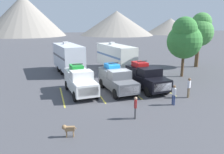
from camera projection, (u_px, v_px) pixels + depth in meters
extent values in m
plane|color=#47474C|center=(116.00, 93.00, 20.62)|extent=(240.00, 240.00, 0.00)
cube|color=white|center=(81.00, 84.00, 20.15)|extent=(2.43, 5.45, 0.99)
cube|color=white|center=(86.00, 84.00, 18.30)|extent=(2.01, 1.65, 0.08)
cube|color=white|center=(81.00, 75.00, 19.50)|extent=(1.96, 1.54, 0.83)
cube|color=slate|center=(83.00, 76.00, 18.99)|extent=(1.74, 0.39, 0.61)
cube|color=white|center=(77.00, 73.00, 21.25)|extent=(2.13, 2.60, 0.55)
cube|color=silver|center=(88.00, 92.00, 17.78)|extent=(1.66, 0.21, 0.69)
cylinder|color=black|center=(96.00, 94.00, 18.96)|extent=(0.36, 0.88, 0.86)
cylinder|color=black|center=(75.00, 97.00, 18.32)|extent=(0.36, 0.88, 0.86)
cylinder|color=black|center=(85.00, 83.00, 22.21)|extent=(0.36, 0.88, 0.86)
cylinder|color=black|center=(67.00, 85.00, 21.57)|extent=(0.36, 0.88, 0.86)
cube|color=green|center=(76.00, 67.00, 21.13)|extent=(1.21, 1.65, 0.45)
cylinder|color=black|center=(82.00, 68.00, 20.81)|extent=(0.22, 0.45, 0.44)
cylinder|color=black|center=(73.00, 69.00, 20.49)|extent=(0.22, 0.45, 0.44)
cylinder|color=black|center=(80.00, 66.00, 21.77)|extent=(0.22, 0.45, 0.44)
cylinder|color=black|center=(71.00, 67.00, 21.46)|extent=(0.22, 0.45, 0.44)
cube|color=black|center=(77.00, 64.00, 20.65)|extent=(0.98, 0.17, 0.08)
cube|color=#595B60|center=(117.00, 83.00, 20.73)|extent=(2.45, 5.41, 0.88)
cube|color=#595B60|center=(126.00, 83.00, 18.90)|extent=(2.02, 1.64, 0.08)
cube|color=#595B60|center=(119.00, 75.00, 20.09)|extent=(1.97, 1.53, 0.84)
cube|color=slate|center=(122.00, 76.00, 19.59)|extent=(1.75, 0.39, 0.62)
cube|color=#595B60|center=(112.00, 72.00, 21.82)|extent=(2.15, 2.58, 0.64)
cube|color=silver|center=(130.00, 90.00, 18.37)|extent=(1.68, 0.21, 0.62)
cylinder|color=black|center=(135.00, 92.00, 19.54)|extent=(0.36, 0.92, 0.90)
cylinder|color=black|center=(116.00, 94.00, 18.90)|extent=(0.36, 0.92, 0.90)
cylinder|color=black|center=(119.00, 82.00, 22.77)|extent=(0.36, 0.92, 0.90)
cylinder|color=black|center=(102.00, 83.00, 22.12)|extent=(0.36, 0.92, 0.90)
cube|color=blue|center=(112.00, 66.00, 21.69)|extent=(1.22, 1.64, 0.45)
cylinder|color=black|center=(118.00, 67.00, 21.37)|extent=(0.22, 0.45, 0.44)
cylinder|color=black|center=(109.00, 68.00, 21.06)|extent=(0.22, 0.45, 0.44)
cylinder|color=black|center=(114.00, 65.00, 22.33)|extent=(0.22, 0.45, 0.44)
cylinder|color=black|center=(106.00, 66.00, 22.02)|extent=(0.22, 0.45, 0.44)
cube|color=black|center=(113.00, 63.00, 21.21)|extent=(0.99, 0.17, 0.08)
cube|color=black|center=(147.00, 80.00, 21.44)|extent=(2.55, 5.59, 0.98)
cube|color=black|center=(158.00, 80.00, 19.54)|extent=(2.11, 1.69, 0.08)
cube|color=black|center=(150.00, 72.00, 20.78)|extent=(2.06, 1.58, 0.81)
cube|color=slate|center=(153.00, 73.00, 20.26)|extent=(1.83, 0.39, 0.60)
cube|color=black|center=(140.00, 69.00, 22.57)|extent=(2.24, 2.67, 0.60)
cube|color=silver|center=(163.00, 87.00, 19.00)|extent=(1.75, 0.22, 0.68)
cylinder|color=black|center=(166.00, 89.00, 20.22)|extent=(0.36, 0.89, 0.87)
cylinder|color=black|center=(148.00, 92.00, 19.55)|extent=(0.36, 0.89, 0.87)
cylinder|color=black|center=(146.00, 80.00, 23.56)|extent=(0.36, 0.89, 0.87)
cylinder|color=black|center=(129.00, 82.00, 22.88)|extent=(0.36, 0.89, 0.87)
cube|color=red|center=(140.00, 64.00, 22.44)|extent=(1.28, 1.70, 0.45)
cylinder|color=black|center=(147.00, 65.00, 22.11)|extent=(0.22, 0.45, 0.44)
cylinder|color=black|center=(138.00, 66.00, 21.78)|extent=(0.22, 0.45, 0.44)
cylinder|color=black|center=(141.00, 63.00, 23.11)|extent=(0.22, 0.45, 0.44)
cylinder|color=black|center=(133.00, 64.00, 22.78)|extent=(0.22, 0.45, 0.44)
cube|color=black|center=(142.00, 61.00, 21.95)|extent=(1.03, 0.17, 0.08)
cube|color=gold|center=(62.00, 97.00, 19.61)|extent=(0.12, 5.50, 0.01)
cube|color=gold|center=(98.00, 93.00, 20.49)|extent=(0.12, 5.50, 0.01)
cube|color=gold|center=(131.00, 90.00, 21.37)|extent=(0.12, 5.50, 0.01)
cube|color=gold|center=(161.00, 88.00, 22.24)|extent=(0.12, 5.50, 0.01)
cube|color=silver|center=(68.00, 57.00, 28.49)|extent=(3.48, 7.33, 3.02)
cube|color=#595960|center=(58.00, 56.00, 27.95)|extent=(1.01, 6.69, 0.24)
cube|color=silver|center=(66.00, 43.00, 29.02)|extent=(0.70, 0.78, 0.30)
cube|color=#333333|center=(78.00, 77.00, 25.28)|extent=(0.29, 1.20, 0.12)
cylinder|color=black|center=(79.00, 70.00, 28.61)|extent=(0.33, 0.78, 0.76)
cylinder|color=black|center=(62.00, 72.00, 27.69)|extent=(0.33, 0.78, 0.76)
cylinder|color=black|center=(76.00, 68.00, 30.10)|extent=(0.33, 0.78, 0.76)
cylinder|color=black|center=(59.00, 69.00, 29.18)|extent=(0.33, 0.78, 0.76)
cube|color=silver|center=(116.00, 56.00, 29.80)|extent=(3.45, 8.02, 2.85)
cube|color=#4C6B99|center=(107.00, 55.00, 29.29)|extent=(1.11, 7.37, 0.24)
cube|color=silver|center=(112.00, 43.00, 30.44)|extent=(0.70, 0.78, 0.30)
cube|color=#333333|center=(132.00, 75.00, 26.24)|extent=(0.29, 1.20, 0.12)
cylinder|color=black|center=(126.00, 68.00, 29.79)|extent=(0.33, 0.78, 0.76)
cylinder|color=black|center=(111.00, 69.00, 28.92)|extent=(0.33, 0.78, 0.76)
cylinder|color=black|center=(120.00, 66.00, 31.43)|extent=(0.33, 0.78, 0.76)
cylinder|color=black|center=(105.00, 67.00, 30.56)|extent=(0.33, 0.78, 0.76)
cylinder|color=#3F3F42|center=(135.00, 114.00, 15.02)|extent=(0.11, 0.11, 0.78)
cylinder|color=#3F3F42|center=(135.00, 113.00, 15.17)|extent=(0.11, 0.11, 0.78)
cube|color=maroon|center=(136.00, 104.00, 14.94)|extent=(0.26, 0.28, 0.55)
sphere|color=tan|center=(136.00, 98.00, 14.84)|extent=(0.21, 0.21, 0.21)
cylinder|color=maroon|center=(135.00, 105.00, 14.82)|extent=(0.09, 0.09, 0.50)
cylinder|color=maroon|center=(136.00, 104.00, 15.06)|extent=(0.09, 0.09, 0.50)
cylinder|color=#726047|center=(189.00, 92.00, 19.35)|extent=(0.13, 0.13, 0.88)
cylinder|color=#726047|center=(188.00, 93.00, 19.22)|extent=(0.13, 0.13, 0.88)
cube|color=silver|center=(189.00, 84.00, 19.10)|extent=(0.32, 0.30, 0.62)
sphere|color=brown|center=(190.00, 79.00, 19.00)|extent=(0.24, 0.24, 0.24)
cylinder|color=silver|center=(190.00, 84.00, 19.21)|extent=(0.10, 0.10, 0.56)
cylinder|color=silver|center=(188.00, 85.00, 19.01)|extent=(0.10, 0.10, 0.56)
cylinder|color=navy|center=(173.00, 100.00, 17.66)|extent=(0.12, 0.12, 0.82)
cylinder|color=navy|center=(174.00, 100.00, 17.53)|extent=(0.12, 0.12, 0.82)
cube|color=silver|center=(174.00, 91.00, 17.42)|extent=(0.25, 0.29, 0.58)
sphere|color=brown|center=(174.00, 87.00, 17.33)|extent=(0.22, 0.22, 0.22)
cylinder|color=silver|center=(173.00, 91.00, 17.53)|extent=(0.10, 0.10, 0.52)
cylinder|color=silver|center=(175.00, 92.00, 17.33)|extent=(0.10, 0.10, 0.52)
cube|color=olive|center=(70.00, 129.00, 12.67)|extent=(0.58, 0.30, 0.25)
sphere|color=olive|center=(64.00, 127.00, 12.62)|extent=(0.28, 0.28, 0.28)
cylinder|color=olive|center=(75.00, 128.00, 12.69)|extent=(0.16, 0.07, 0.20)
cylinder|color=olive|center=(66.00, 134.00, 12.67)|extent=(0.06, 0.06, 0.38)
cylinder|color=olive|center=(67.00, 133.00, 12.80)|extent=(0.06, 0.06, 0.38)
cylinder|color=olive|center=(73.00, 134.00, 12.70)|extent=(0.06, 0.06, 0.38)
cylinder|color=olive|center=(74.00, 133.00, 12.83)|extent=(0.06, 0.06, 0.38)
cylinder|color=brown|center=(183.00, 63.00, 26.46)|extent=(0.32, 0.32, 3.17)
sphere|color=#387F38|center=(184.00, 41.00, 25.84)|extent=(3.99, 3.99, 3.99)
sphere|color=#387F38|center=(185.00, 29.00, 25.10)|extent=(2.80, 2.80, 2.80)
cylinder|color=brown|center=(197.00, 53.00, 32.09)|extent=(0.52, 0.52, 3.93)
sphere|color=#478C42|center=(199.00, 32.00, 31.38)|extent=(3.91, 3.91, 3.91)
sphere|color=#478C42|center=(202.00, 22.00, 31.20)|extent=(2.74, 2.74, 2.74)
cone|color=gray|center=(24.00, 16.00, 100.55)|extent=(36.35, 36.35, 17.84)
cone|color=gray|center=(117.00, 23.00, 107.02)|extent=(34.97, 34.97, 11.32)
cone|color=gray|center=(170.00, 26.00, 117.02)|extent=(25.87, 25.87, 8.02)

